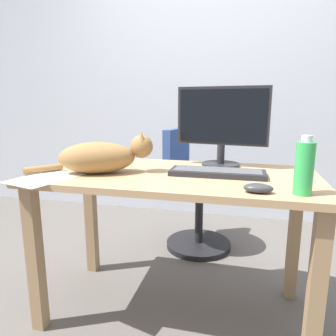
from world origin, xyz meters
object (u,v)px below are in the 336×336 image
office_chair (193,198)px  computer_mouse (258,188)px  keyboard (217,173)px  cat (102,156)px  monitor (222,123)px  water_bottle (304,168)px

office_chair → computer_mouse: bearing=-68.4°
keyboard → cat: 0.55m
keyboard → computer_mouse: 0.30m
office_chair → computer_mouse: office_chair is taller
monitor → computer_mouse: 0.55m
keyboard → cat: size_ratio=0.76×
keyboard → computer_mouse: bearing=-55.0°
computer_mouse → water_bottle: size_ratio=0.50×
monitor → computer_mouse: size_ratio=4.35×
office_chair → monitor: bearing=-67.3°
office_chair → cat: cat is taller
computer_mouse → cat: bearing=166.5°
office_chair → keyboard: office_chair is taller
cat → monitor: bearing=29.4°
office_chair → keyboard: 0.90m
monitor → water_bottle: 0.58m
office_chair → computer_mouse: 1.17m
computer_mouse → monitor: bearing=110.3°
water_bottle → keyboard: bearing=145.0°
office_chair → cat: 1.02m
monitor → office_chair: bearing=112.7°
office_chair → water_bottle: 1.25m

